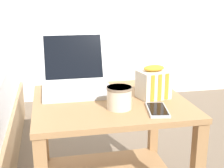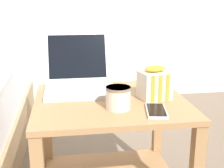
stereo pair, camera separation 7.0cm
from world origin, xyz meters
TOP-DOWN VIEW (x-y plane):
  - bedside_table at (0.00, 0.00)m, footprint 0.63×0.56m
  - laptop at (-0.12, 0.18)m, footprint 0.31×0.34m
  - mug_front_left at (0.02, -0.11)m, footprint 0.10×0.12m
  - snack_bag at (0.19, -0.01)m, footprint 0.14×0.12m
  - cell_phone at (0.15, -0.17)m, footprint 0.10×0.16m

SIDE VIEW (x-z plane):
  - bedside_table at x=0.00m, z-range 0.08..0.60m
  - cell_phone at x=0.15m, z-range 0.53..0.54m
  - mug_front_left at x=0.02m, z-range 0.53..0.62m
  - laptop at x=-0.12m, z-range 0.45..0.70m
  - snack_bag at x=0.19m, z-range 0.52..0.66m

